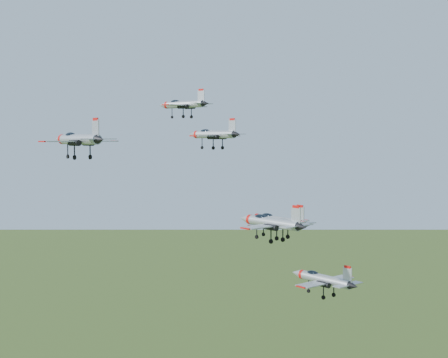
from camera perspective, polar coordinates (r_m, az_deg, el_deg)
The scene contains 6 objects.
jet_lead at distance 121.74m, azimuth -3.81°, elevation 6.83°, with size 13.01×10.73×3.48m.
jet_left_high at distance 104.67m, azimuth -1.02°, elevation 4.12°, with size 12.21×10.18×3.26m.
jet_right_high at distance 92.86m, azimuth -13.24°, elevation 3.58°, with size 13.94×11.73×3.75m.
jet_left_low at distance 99.86m, azimuth 4.82°, elevation -3.80°, with size 13.74×11.62×3.71m.
jet_right_low at distance 87.38m, azimuth 4.29°, elevation -3.96°, with size 12.94×10.92×3.49m.
jet_trail at distance 94.81m, azimuth 9.00°, elevation -9.00°, with size 12.68×10.73×3.42m.
Camera 1 is at (62.63, -81.46, 148.88)m, focal length 50.00 mm.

